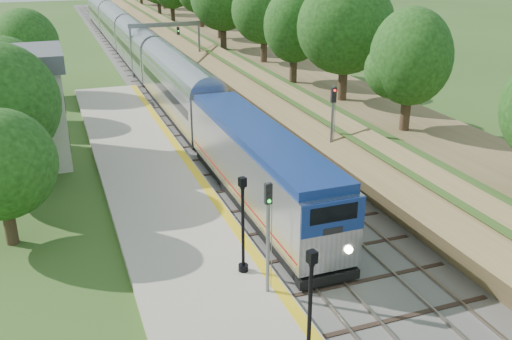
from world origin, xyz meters
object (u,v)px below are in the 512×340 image
object	(u,v)px
station_building	(3,109)
signal_gantry	(165,35)
lamppost_mid	(309,318)
signal_farside	(332,122)
lamppost_far	(243,231)
signal_platform	(268,226)
train	(140,52)

from	to	relation	value
station_building	signal_gantry	bearing A→B (deg)	56.62
lamppost_mid	signal_farside	distance (m)	19.43
signal_gantry	signal_farside	distance (m)	34.96
lamppost_mid	lamppost_far	size ratio (longest dim) A/B	1.02
lamppost_mid	station_building	bearing A→B (deg)	111.85
station_building	lamppost_mid	xyz separation A→B (m)	(10.68, -26.64, -1.57)
lamppost_mid	signal_platform	bearing A→B (deg)	85.31
lamppost_mid	signal_platform	xyz separation A→B (m)	(0.41, 5.05, 1.08)
station_building	lamppost_far	distance (m)	22.39
signal_gantry	train	world-z (taller)	signal_gantry
lamppost_far	station_building	bearing A→B (deg)	118.47
signal_farside	train	bearing A→B (deg)	99.15
train	lamppost_mid	world-z (taller)	lamppost_mid
lamppost_far	signal_farside	world-z (taller)	signal_farside
train	lamppost_far	size ratio (longest dim) A/B	21.95
lamppost_far	signal_platform	world-z (taller)	signal_platform
lamppost_mid	train	bearing A→B (deg)	86.57
lamppost_far	signal_platform	size ratio (longest dim) A/B	0.90
signal_gantry	lamppost_far	xyz separation A→B (m)	(-5.82, -44.63, -2.34)
station_building	train	size ratio (longest dim) A/B	0.08
signal_gantry	signal_platform	xyz separation A→B (m)	(-5.37, -46.58, -1.22)
train	lamppost_far	distance (m)	48.48
train	signal_platform	xyz separation A→B (m)	(-2.90, -50.32, 1.25)
signal_platform	station_building	bearing A→B (deg)	117.20
signal_gantry	lamppost_far	distance (m)	45.06
signal_gantry	train	bearing A→B (deg)	123.45
lamppost_mid	signal_farside	world-z (taller)	signal_farside
station_building	signal_platform	bearing A→B (deg)	-62.80
train	signal_farside	world-z (taller)	signal_farside
signal_gantry	lamppost_far	bearing A→B (deg)	-97.43
station_building	signal_platform	world-z (taller)	station_building
signal_gantry	lamppost_mid	xyz separation A→B (m)	(-5.79, -51.63, -2.30)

